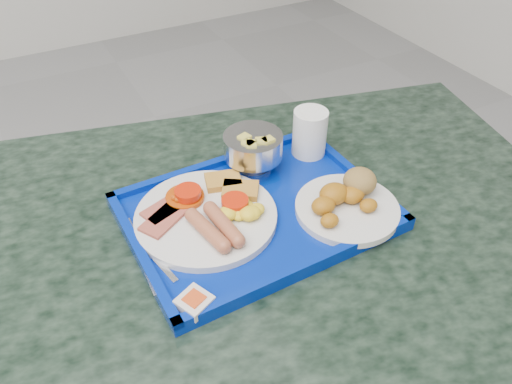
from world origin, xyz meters
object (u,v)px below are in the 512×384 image
main_plate (211,213)px  bread_plate (347,201)px  tray (256,213)px  fruit_bowl (253,147)px  table (260,291)px  juice_cup (310,131)px

main_plate → bread_plate: 0.22m
main_plate → bread_plate: size_ratio=1.34×
tray → fruit_bowl: 0.13m
tray → main_plate: main_plate is taller
table → tray: bearing=86.1°
fruit_bowl → tray: bearing=-115.5°
tray → fruit_bowl: bearing=64.5°
table → main_plate: 0.22m
main_plate → juice_cup: 0.26m
table → tray: 0.18m
fruit_bowl → juice_cup: 0.12m
tray → main_plate: 0.08m
juice_cup → bread_plate: bearing=-100.6°
table → fruit_bowl: (0.05, 0.12, 0.24)m
table → juice_cup: juice_cup is taller
main_plate → fruit_bowl: fruit_bowl is taller
main_plate → fruit_bowl: 0.15m
main_plate → fruit_bowl: size_ratio=2.17×
table → fruit_bowl: size_ratio=11.67×
fruit_bowl → juice_cup: bearing=-2.2°
table → juice_cup: 0.31m
tray → table: bearing=-93.9°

